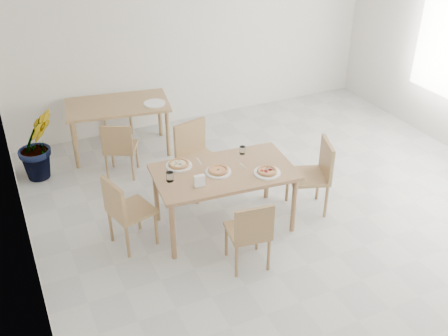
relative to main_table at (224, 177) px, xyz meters
name	(u,v)px	position (x,y,z in m)	size (l,w,h in m)	color
main_table	(224,177)	(0.00, 0.00, 0.00)	(1.63, 1.02, 0.75)	#A47B54
chair_south	(250,231)	(-0.07, -0.78, -0.19)	(0.46, 0.46, 0.83)	tan
chair_north	(196,153)	(0.01, 0.87, -0.13)	(0.55, 0.55, 0.93)	tan
chair_west	(124,208)	(-1.13, 0.12, -0.17)	(0.52, 0.52, 0.86)	tan
chair_east	(316,171)	(1.13, -0.15, -0.14)	(0.58, 0.58, 0.92)	tan
plate_margherita	(218,172)	(-0.08, -0.01, 0.09)	(0.29, 0.29, 0.02)	white
plate_mushroom	(179,166)	(-0.42, 0.30, 0.09)	(0.30, 0.30, 0.02)	white
plate_pepperoni	(267,173)	(0.40, -0.26, 0.09)	(0.30, 0.30, 0.02)	white
pizza_margherita	(218,170)	(-0.08, -0.01, 0.11)	(0.25, 0.25, 0.03)	tan
pizza_mushroom	(179,164)	(-0.42, 0.30, 0.11)	(0.25, 0.25, 0.03)	tan
pizza_pepperoni	(267,171)	(0.40, -0.26, 0.11)	(0.29, 0.29, 0.03)	tan
tumbler_a	(170,177)	(-0.62, 0.05, 0.13)	(0.08, 0.08, 0.10)	white
tumbler_b	(242,150)	(0.36, 0.26, 0.13)	(0.07, 0.07, 0.09)	white
napkin_holder	(200,181)	(-0.37, -0.19, 0.15)	(0.13, 0.07, 0.14)	silver
fork_a	(243,166)	(0.23, 0.00, 0.08)	(0.01, 0.16, 0.01)	silver
fork_b	(199,161)	(-0.17, 0.30, 0.08)	(0.01, 0.17, 0.01)	silver
second_table	(118,109)	(-0.59, 2.30, -0.01)	(1.54, 1.04, 0.75)	tan
chair_back_s	(119,146)	(-0.79, 1.58, -0.20)	(0.54, 0.54, 0.81)	tan
chair_back_n	(116,96)	(-0.41, 3.10, -0.13)	(0.57, 0.57, 0.93)	tan
plate_empty	(155,103)	(-0.11, 2.07, 0.09)	(0.31, 0.31, 0.02)	white
potted_plant	(37,144)	(-1.76, 2.05, -0.18)	(0.54, 0.43, 0.98)	#2A601D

